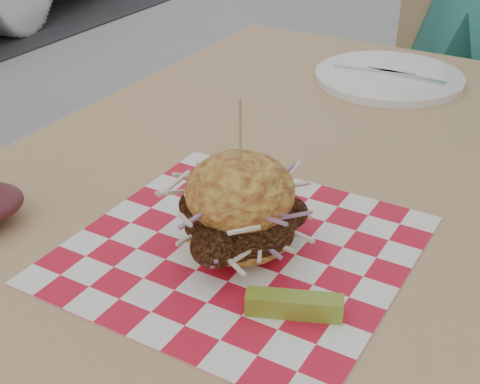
{
  "coord_description": "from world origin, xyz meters",
  "views": [
    {
      "loc": [
        0.36,
        -1.0,
        1.18
      ],
      "look_at": [
        0.05,
        -0.46,
        0.82
      ],
      "focal_mm": 50.0,
      "sensor_mm": 36.0,
      "label": 1
    }
  ],
  "objects": [
    {
      "name": "patio_table",
      "position": [
        0.01,
        -0.25,
        0.67
      ],
      "size": [
        0.8,
        1.2,
        0.75
      ],
      "color": "tan",
      "rests_on": "ground"
    },
    {
      "name": "patio_chair",
      "position": [
        -0.01,
        0.8,
        0.55
      ],
      "size": [
        0.51,
        0.51,
        0.95
      ],
      "rotation": [
        0.0,
        0.0,
        0.22
      ],
      "color": "tan",
      "rests_on": "ground"
    },
    {
      "name": "paper_liner",
      "position": [
        0.05,
        -0.46,
        0.75
      ],
      "size": [
        0.36,
        0.36,
        0.0
      ],
      "primitive_type": "cube",
      "color": "red",
      "rests_on": "patio_table"
    },
    {
      "name": "sandwich",
      "position": [
        0.05,
        -0.46,
        0.8
      ],
      "size": [
        0.16,
        0.16,
        0.18
      ],
      "color": "gold",
      "rests_on": "paper_liner"
    },
    {
      "name": "pickle_spear",
      "position": [
        0.15,
        -0.53,
        0.76
      ],
      "size": [
        0.1,
        0.06,
        0.02
      ],
      "primitive_type": "cube",
      "rotation": [
        0.0,
        0.0,
        0.39
      ],
      "color": "olive",
      "rests_on": "paper_liner"
    },
    {
      "name": "place_setting",
      "position": [
        0.01,
        0.15,
        0.76
      ],
      "size": [
        0.27,
        0.27,
        0.02
      ],
      "color": "white",
      "rests_on": "patio_table"
    }
  ]
}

